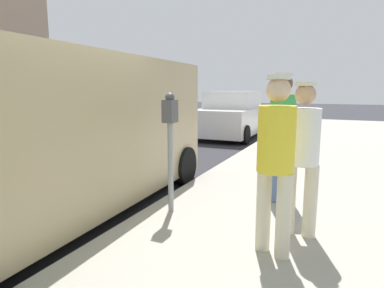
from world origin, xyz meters
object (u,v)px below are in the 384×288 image
object	(u,v)px
parked_sedan_ahead	(234,116)
pedestrian_in_white	(302,150)
pedestrian_in_yellow	(276,155)
parking_meter_near	(170,132)
pedestrian_in_green	(282,129)
fire_hydrant	(264,133)
parked_van	(55,132)

from	to	relation	value
parked_sedan_ahead	pedestrian_in_white	bearing A→B (deg)	-68.03
pedestrian_in_yellow	parked_sedan_ahead	world-z (taller)	pedestrian_in_yellow
parking_meter_near	parked_sedan_ahead	xyz separation A→B (m)	(-1.67, 8.01, -0.43)
pedestrian_in_yellow	pedestrian_in_white	bearing A→B (deg)	71.67
parking_meter_near	pedestrian_in_green	distance (m)	1.56
parking_meter_near	fire_hydrant	xyz separation A→B (m)	(0.10, 4.99, -0.61)
fire_hydrant	parking_meter_near	bearing A→B (deg)	-91.15
parking_meter_near	pedestrian_in_yellow	distance (m)	1.53
pedestrian_in_white	fire_hydrant	distance (m)	5.28
pedestrian_in_white	parked_van	world-z (taller)	parked_van
parking_meter_near	pedestrian_in_green	world-z (taller)	pedestrian_in_green
pedestrian_in_yellow	fire_hydrant	size ratio (longest dim) A/B	1.95
pedestrian_in_white	parked_van	xyz separation A→B (m)	(-3.09, -0.37, 0.08)
pedestrian_in_yellow	parked_van	size ratio (longest dim) A/B	0.32
pedestrian_in_yellow	parked_van	world-z (taller)	parked_van
parked_van	fire_hydrant	bearing A→B (deg)	73.54
parking_meter_near	pedestrian_in_white	xyz separation A→B (m)	(1.59, -0.05, -0.10)
pedestrian_in_white	parked_van	distance (m)	3.11
pedestrian_in_yellow	parked_sedan_ahead	xyz separation A→B (m)	(-3.08, 8.59, -0.36)
pedestrian_in_green	pedestrian_in_yellow	world-z (taller)	pedestrian_in_green
parking_meter_near	parked_van	xyz separation A→B (m)	(-1.50, -0.42, -0.03)
parking_meter_near	pedestrian_in_yellow	size ratio (longest dim) A/B	0.90
pedestrian_in_white	pedestrian_in_yellow	xyz separation A→B (m)	(-0.18, -0.53, 0.03)
pedestrian_in_white	pedestrian_in_green	size ratio (longest dim) A/B	0.92
pedestrian_in_green	pedestrian_in_yellow	size ratio (longest dim) A/B	1.05
parking_meter_near	pedestrian_in_white	bearing A→B (deg)	-1.77
pedestrian_in_green	fire_hydrant	distance (m)	4.20
fire_hydrant	pedestrian_in_yellow	bearing A→B (deg)	-76.78
parking_meter_near	pedestrian_in_yellow	bearing A→B (deg)	-22.46
parked_van	fire_hydrant	xyz separation A→B (m)	(1.60, 5.42, -0.59)
pedestrian_in_yellow	pedestrian_in_green	bearing A→B (deg)	97.43
pedestrian_in_yellow	fire_hydrant	bearing A→B (deg)	103.22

